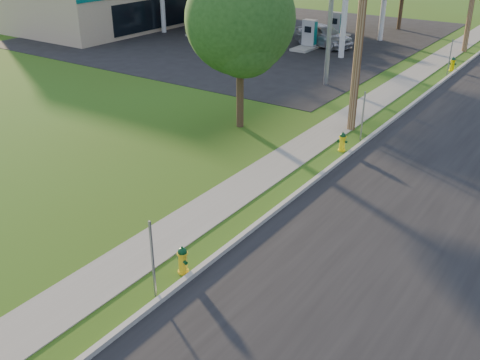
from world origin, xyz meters
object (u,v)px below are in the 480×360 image
at_px(fuel_pump_nw, 205,24).
at_px(fuel_pump_se, 335,29).
at_px(utility_pole_mid, 363,6).
at_px(car_silver, 323,35).
at_px(fuel_pump_sw, 235,17).
at_px(fuel_pump_ne, 309,38).
at_px(hydrant_mid, 342,142).
at_px(car_red, 231,20).
at_px(hydrant_near, 183,260).
at_px(hydrant_far, 453,64).
at_px(tree_verge, 241,24).

height_order(fuel_pump_nw, fuel_pump_se, same).
distance_m(utility_pole_mid, car_silver, 16.92).
bearing_deg(fuel_pump_se, fuel_pump_sw, 180.00).
relative_size(fuel_pump_ne, hydrant_mid, 4.24).
height_order(fuel_pump_ne, car_red, fuel_pump_ne).
bearing_deg(hydrant_near, hydrant_far, 89.97).
height_order(utility_pole_mid, car_silver, utility_pole_mid).
distance_m(hydrant_far, car_red, 18.38).
relative_size(fuel_pump_sw, hydrant_near, 4.26).
relative_size(fuel_pump_ne, hydrant_near, 4.26).
relative_size(hydrant_far, car_red, 0.15).
relative_size(fuel_pump_sw, hydrant_far, 3.91).
bearing_deg(fuel_pump_se, hydrant_mid, -63.67).
bearing_deg(hydrant_mid, car_red, 135.04).
xyz_separation_m(tree_verge, hydrant_far, (4.71, 14.72, -3.83)).
bearing_deg(fuel_pump_ne, car_red, 162.86).
bearing_deg(fuel_pump_ne, hydrant_mid, -58.04).
height_order(fuel_pump_se, hydrant_near, fuel_pump_se).
xyz_separation_m(hydrant_near, hydrant_far, (0.01, 24.05, 0.03)).
distance_m(fuel_pump_ne, hydrant_mid, 18.10).
bearing_deg(tree_verge, hydrant_near, -63.29).
bearing_deg(fuel_pump_nw, tree_verge, -47.75).
distance_m(utility_pole_mid, hydrant_far, 13.15).
xyz_separation_m(fuel_pump_ne, car_silver, (0.50, 1.08, 0.05)).
height_order(fuel_pump_nw, tree_verge, tree_verge).
height_order(fuel_pump_se, car_red, fuel_pump_se).
relative_size(hydrant_mid, hydrant_far, 0.92).
height_order(fuel_pump_se, hydrant_far, fuel_pump_se).
xyz_separation_m(hydrant_far, car_silver, (-9.20, 1.76, 0.37)).
relative_size(utility_pole_mid, fuel_pump_se, 3.06).
xyz_separation_m(fuel_pump_sw, car_silver, (9.50, -2.92, 0.05)).
xyz_separation_m(fuel_pump_ne, tree_verge, (4.99, -15.40, 3.50)).
xyz_separation_m(hydrant_mid, car_silver, (-9.08, 16.43, 0.40)).
xyz_separation_m(fuel_pump_nw, hydrant_mid, (18.58, -15.36, -0.35)).
bearing_deg(car_silver, fuel_pump_ne, 173.27).
bearing_deg(tree_verge, car_red, 126.63).
bearing_deg(fuel_pump_se, fuel_pump_ne, -90.00).
relative_size(utility_pole_mid, car_red, 1.78).
xyz_separation_m(fuel_pump_sw, hydrant_mid, (18.58, -19.36, -0.35)).
bearing_deg(fuel_pump_nw, car_red, 76.67).
relative_size(hydrant_near, hydrant_mid, 1.00).
bearing_deg(hydrant_mid, fuel_pump_nw, 140.43).
xyz_separation_m(fuel_pump_nw, hydrant_far, (18.70, -0.68, -0.32)).
bearing_deg(car_silver, hydrant_far, -82.60).
bearing_deg(hydrant_far, fuel_pump_se, 154.22).
relative_size(fuel_pump_nw, fuel_pump_sw, 1.00).
xyz_separation_m(tree_verge, hydrant_near, (4.70, -9.33, -3.86)).
bearing_deg(fuel_pump_ne, hydrant_near, -68.62).
height_order(tree_verge, hydrant_mid, tree_verge).
bearing_deg(fuel_pump_ne, fuel_pump_se, 90.00).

